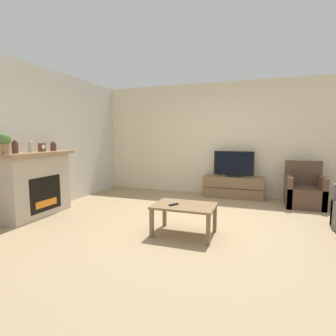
# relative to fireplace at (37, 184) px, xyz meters

# --- Properties ---
(ground_plane) EXTENTS (24.00, 24.00, 0.00)m
(ground_plane) POSITION_rel_fireplace_xyz_m (2.90, 0.50, -0.58)
(ground_plane) COLOR #9E8460
(wall_back) EXTENTS (12.00, 0.06, 2.70)m
(wall_back) POSITION_rel_fireplace_xyz_m (2.90, 2.92, 0.77)
(wall_back) COLOR beige
(wall_back) RESTS_ON ground
(wall_left) EXTENTS (0.06, 12.00, 2.70)m
(wall_left) POSITION_rel_fireplace_xyz_m (-0.22, 0.50, 0.77)
(wall_left) COLOR beige
(wall_left) RESTS_ON ground
(fireplace) EXTENTS (0.49, 1.36, 1.14)m
(fireplace) POSITION_rel_fireplace_xyz_m (0.00, 0.00, 0.00)
(fireplace) COLOR #B7A893
(fireplace) RESTS_ON ground
(mantel_vase_left) EXTENTS (0.09, 0.09, 0.21)m
(mantel_vase_left) POSITION_rel_fireplace_xyz_m (0.02, -0.41, 0.66)
(mantel_vase_left) COLOR #512D23
(mantel_vase_left) RESTS_ON fireplace
(mantel_vase_centre_left) EXTENTS (0.09, 0.09, 0.21)m
(mantel_vase_centre_left) POSITION_rel_fireplace_xyz_m (0.02, -0.10, 0.66)
(mantel_vase_centre_left) COLOR beige
(mantel_vase_centre_left) RESTS_ON fireplace
(mantel_vase_right) EXTENTS (0.11, 0.11, 0.18)m
(mantel_vase_right) POSITION_rel_fireplace_xyz_m (0.02, 0.41, 0.64)
(mantel_vase_right) COLOR #512D23
(mantel_vase_right) RESTS_ON fireplace
(mantel_clock) EXTENTS (0.08, 0.11, 0.15)m
(mantel_clock) POSITION_rel_fireplace_xyz_m (0.02, 0.14, 0.64)
(mantel_clock) COLOR brown
(mantel_clock) RESTS_ON fireplace
(potted_plant) EXTENTS (0.18, 0.18, 0.32)m
(potted_plant) POSITION_rel_fireplace_xyz_m (0.02, -0.58, 0.75)
(potted_plant) COLOR #936B4C
(potted_plant) RESTS_ON fireplace
(tv_stand) EXTENTS (1.35, 0.44, 0.49)m
(tv_stand) POSITION_rel_fireplace_xyz_m (3.13, 2.63, -0.34)
(tv_stand) COLOR brown
(tv_stand) RESTS_ON ground
(tv) EXTENTS (0.90, 0.18, 0.59)m
(tv) POSITION_rel_fireplace_xyz_m (3.13, 2.63, 0.18)
(tv) COLOR black
(tv) RESTS_ON tv_stand
(armchair) EXTENTS (0.70, 0.76, 0.91)m
(armchair) POSITION_rel_fireplace_xyz_m (4.57, 2.34, -0.29)
(armchair) COLOR brown
(armchair) RESTS_ON ground
(coffee_table) EXTENTS (0.88, 0.60, 0.44)m
(coffee_table) POSITION_rel_fireplace_xyz_m (2.70, -0.01, -0.20)
(coffee_table) COLOR brown
(coffee_table) RESTS_ON ground
(remote) EXTENTS (0.12, 0.15, 0.02)m
(remote) POSITION_rel_fireplace_xyz_m (2.57, -0.09, -0.13)
(remote) COLOR black
(remote) RESTS_ON coffee_table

